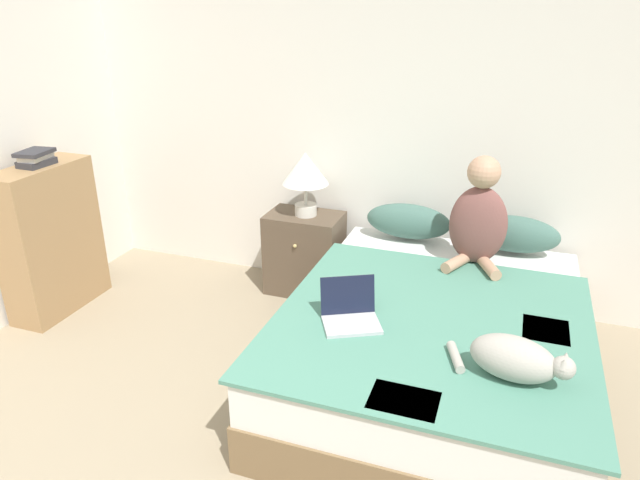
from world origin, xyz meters
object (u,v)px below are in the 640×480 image
at_px(nightstand, 305,253).
at_px(cat_tabby, 515,359).
at_px(laptop_open, 350,314).
at_px(table_lamp, 305,172).
at_px(book_stack_top, 36,158).
at_px(bookshelf, 51,239).
at_px(person_sitting, 479,218).
at_px(pillow_near, 408,221).
at_px(pillow_far, 513,234).
at_px(bed, 434,345).

bearing_deg(nightstand, cat_tabby, -42.66).
distance_m(laptop_open, table_lamp, 1.41).
height_order(nightstand, book_stack_top, book_stack_top).
relative_size(cat_tabby, table_lamp, 1.19).
bearing_deg(nightstand, bookshelf, -152.26).
relative_size(person_sitting, book_stack_top, 2.79).
bearing_deg(cat_tabby, pillow_near, 128.38).
height_order(pillow_near, bookshelf, bookshelf).
distance_m(cat_tabby, laptop_open, 0.83).
xyz_separation_m(table_lamp, bookshelf, (-1.57, -0.82, -0.41)).
relative_size(pillow_far, book_stack_top, 2.37).
xyz_separation_m(bed, cat_tabby, (0.41, -0.56, 0.36)).
bearing_deg(nightstand, pillow_far, 1.84).
height_order(pillow_near, nightstand, pillow_near).
height_order(table_lamp, bookshelf, table_lamp).
distance_m(pillow_far, bookshelf, 3.13).
distance_m(pillow_near, person_sitting, 0.57).
bearing_deg(bookshelf, pillow_near, 20.57).
distance_m(cat_tabby, nightstand, 2.07).
height_order(cat_tabby, laptop_open, laptop_open).
height_order(pillow_near, pillow_far, same).
relative_size(laptop_open, nightstand, 0.60).
bearing_deg(table_lamp, cat_tabby, -42.88).
xyz_separation_m(pillow_far, nightstand, (-1.44, -0.05, -0.33)).
height_order(person_sitting, table_lamp, person_sitting).
bearing_deg(cat_tabby, table_lamp, 147.70).
xyz_separation_m(nightstand, table_lamp, (0.01, -0.00, 0.63)).
height_order(table_lamp, book_stack_top, book_stack_top).
bearing_deg(person_sitting, book_stack_top, -167.88).
bearing_deg(book_stack_top, table_lamp, 27.43).
bearing_deg(person_sitting, pillow_far, 50.84).
bearing_deg(pillow_far, cat_tabby, -87.49).
xyz_separation_m(person_sitting, book_stack_top, (-2.78, -0.60, 0.28)).
distance_m(pillow_far, cat_tabby, 1.44).
height_order(person_sitting, nightstand, person_sitting).
relative_size(cat_tabby, bookshelf, 0.52).
bearing_deg(person_sitting, laptop_open, -118.82).
height_order(cat_tabby, bookshelf, bookshelf).
xyz_separation_m(pillow_far, person_sitting, (-0.21, -0.26, 0.18)).
bearing_deg(pillow_far, bed, -111.56).
xyz_separation_m(person_sitting, bookshelf, (-2.79, -0.60, -0.29)).
bearing_deg(pillow_far, person_sitting, -129.16).
bearing_deg(table_lamp, bed, -37.41).
distance_m(person_sitting, table_lamp, 1.24).
relative_size(bed, pillow_near, 3.48).
bearing_deg(pillow_far, table_lamp, -178.11).
distance_m(bed, person_sitting, 0.84).
bearing_deg(person_sitting, bed, -102.12).
bearing_deg(bookshelf, cat_tabby, -10.48).
bearing_deg(person_sitting, nightstand, 169.97).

